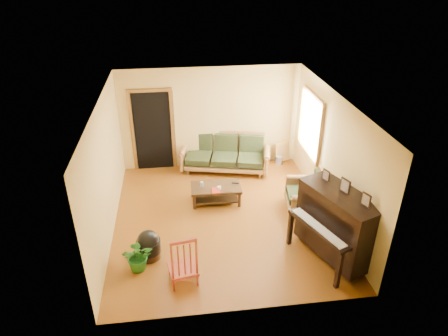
{
  "coord_description": "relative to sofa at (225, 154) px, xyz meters",
  "views": [
    {
      "loc": [
        -0.87,
        -6.9,
        4.96
      ],
      "look_at": [
        0.05,
        0.2,
        1.1
      ],
      "focal_mm": 32.0,
      "sensor_mm": 36.0,
      "label": 1
    }
  ],
  "objects": [
    {
      "name": "piano",
      "position": [
        1.55,
        -3.53,
        0.21
      ],
      "size": [
        1.4,
        1.75,
        1.35
      ],
      "primitive_type": "cube",
      "rotation": [
        0.0,
        0.0,
        0.37
      ],
      "color": "black",
      "rests_on": "floor"
    },
    {
      "name": "ceramic_crock",
      "position": [
        1.47,
        0.16,
        -0.36
      ],
      "size": [
        0.22,
        0.22,
        0.23
      ],
      "primitive_type": "cylinder",
      "rotation": [
        0.0,
        0.0,
        -0.23
      ],
      "color": "#2D4189",
      "rests_on": "floor"
    },
    {
      "name": "sofa",
      "position": [
        0.0,
        0.0,
        0.0
      ],
      "size": [
        2.35,
        1.39,
        0.94
      ],
      "primitive_type": "cube",
      "rotation": [
        0.0,
        0.0,
        -0.23
      ],
      "color": "olive",
      "rests_on": "floor"
    },
    {
      "name": "armchair",
      "position": [
        1.47,
        -1.97,
        -0.02
      ],
      "size": [
        0.97,
        1.0,
        0.9
      ],
      "primitive_type": "cube",
      "rotation": [
        0.0,
        0.0,
        -0.13
      ],
      "color": "olive",
      "rests_on": "floor"
    },
    {
      "name": "potted_plant",
      "position": [
        -1.98,
        -3.45,
        -0.17
      ],
      "size": [
        0.53,
        0.46,
        0.59
      ],
      "primitive_type": "imported",
      "rotation": [
        0.0,
        0.0,
        0.0
      ],
      "color": "#1C5618",
      "rests_on": "floor"
    },
    {
      "name": "leaning_frame",
      "position": [
        1.59,
        0.3,
        -0.19
      ],
      "size": [
        0.42,
        0.23,
        0.55
      ],
      "primitive_type": "cube",
      "rotation": [
        0.0,
        0.0,
        0.34
      ],
      "color": "gold",
      "rests_on": "floor"
    },
    {
      "name": "doorway",
      "position": [
        -1.77,
        0.37,
        0.55
      ],
      "size": [
        1.08,
        0.16,
        2.05
      ],
      "primitive_type": "cube",
      "color": "black",
      "rests_on": "floor"
    },
    {
      "name": "footstool",
      "position": [
        -1.82,
        -3.14,
        -0.26
      ],
      "size": [
        0.57,
        0.57,
        0.42
      ],
      "primitive_type": "cylinder",
      "rotation": [
        0.0,
        0.0,
        0.37
      ],
      "color": "black",
      "rests_on": "floor"
    },
    {
      "name": "book",
      "position": [
        -0.51,
        -1.66,
        -0.06
      ],
      "size": [
        0.18,
        0.24,
        0.02
      ],
      "primitive_type": "imported",
      "rotation": [
        0.0,
        0.0,
        0.0
      ],
      "color": "#9F2515",
      "rests_on": "coffee_table"
    },
    {
      "name": "red_chair",
      "position": [
        -1.22,
        -3.82,
        0.03
      ],
      "size": [
        0.55,
        0.59,
        1.0
      ],
      "primitive_type": "cube",
      "rotation": [
        0.0,
        0.0,
        0.17
      ],
      "color": "maroon",
      "rests_on": "floor"
    },
    {
      "name": "remote",
      "position": [
        0.06,
        -1.37,
        -0.06
      ],
      "size": [
        0.16,
        0.09,
        0.02
      ],
      "primitive_type": "cube",
      "rotation": [
        0.0,
        0.0,
        -0.32
      ],
      "color": "black",
      "rests_on": "coffee_table"
    },
    {
      "name": "floor",
      "position": [
        -0.32,
        -2.11,
        -0.47
      ],
      "size": [
        5.0,
        5.0,
        0.0
      ],
      "primitive_type": "plane",
      "color": "#5C2F0C",
      "rests_on": "ground"
    },
    {
      "name": "glass_jar",
      "position": [
        -0.33,
        -1.57,
        -0.04
      ],
      "size": [
        0.12,
        0.12,
        0.06
      ],
      "primitive_type": "cylinder",
      "rotation": [
        0.0,
        0.0,
        -0.39
      ],
      "color": "silver",
      "rests_on": "coffee_table"
    },
    {
      "name": "coffee_table",
      "position": [
        -0.39,
        -1.46,
        -0.27
      ],
      "size": [
        1.13,
        0.64,
        0.4
      ],
      "primitive_type": "cube",
      "rotation": [
        0.0,
        0.0,
        -0.03
      ],
      "color": "black",
      "rests_on": "floor"
    },
    {
      "name": "candle",
      "position": [
        -0.7,
        -1.43,
        -0.01
      ],
      "size": [
        0.08,
        0.08,
        0.12
      ],
      "primitive_type": "cylinder",
      "rotation": [
        0.0,
        0.0,
        0.18
      ],
      "color": "silver",
      "rests_on": "coffee_table"
    },
    {
      "name": "window",
      "position": [
        1.89,
        -0.81,
        1.03
      ],
      "size": [
        0.12,
        1.36,
        1.46
      ],
      "primitive_type": "cube",
      "color": "white",
      "rests_on": "right_wall"
    }
  ]
}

